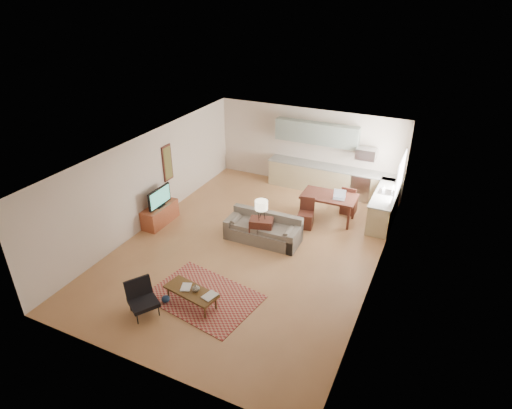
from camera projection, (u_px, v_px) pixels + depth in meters
The scene contains 25 objects.
room at pixel (251, 203), 10.94m from camera, with size 9.00×9.00×9.00m.
kitchen_counter_back at pixel (329, 179), 14.36m from camera, with size 4.26×0.64×0.92m, color tan, non-canonical shape.
kitchen_counter_right at pixel (384, 206), 12.65m from camera, with size 0.64×2.26×0.92m, color tan, non-canonical shape.
kitchen_range at pixel (362, 186), 13.95m from camera, with size 0.62×0.62×0.90m, color #A5A8AD.
kitchen_microwave at pixel (366, 154), 13.45m from camera, with size 0.62×0.40×0.35m, color #A5A8AD.
upper_cabinets at pixel (317, 133), 14.01m from camera, with size 2.80×0.34×0.70m, color gray.
window_right at pixel (400, 174), 12.03m from camera, with size 0.02×1.40×1.05m, color white.
wall_art_left at pixel (168, 163), 12.78m from camera, with size 0.06×0.42×1.10m, color olive, non-canonical shape.
triptych at pixel (306, 136), 14.37m from camera, with size 1.70×0.04×0.50m, color beige, non-canonical shape.
rug at pixel (204, 297), 9.72m from camera, with size 2.39×1.65×0.02m, color maroon.
sofa at pixel (263, 228), 11.70m from camera, with size 2.14×0.93×0.74m, color #696055, non-canonical shape.
coffee_table at pixel (192, 297), 9.44m from camera, with size 1.25×0.50×0.38m, color #472F13, non-canonical shape.
book_a at pixel (181, 287), 9.44m from camera, with size 0.31×0.35×0.03m, color maroon.
book_b at pixel (206, 294), 9.24m from camera, with size 0.32×0.38×0.02m, color navy.
vase at pixel (196, 288), 9.30m from camera, with size 0.19×0.19×0.18m, color black.
armchair at pixel (143, 300), 9.08m from camera, with size 0.66×0.66×0.75m, color black, non-canonical shape.
tv_credenza at pixel (160, 214), 12.58m from camera, with size 0.48×1.24×0.57m, color brown, non-canonical shape.
tv at pixel (159, 197), 12.29m from camera, with size 0.10×0.96×0.57m, color black, non-canonical shape.
console_table at pixel (261, 231), 11.62m from camera, with size 0.61×0.41×0.72m, color #3E1B14, non-canonical shape.
table_lamp at pixel (261, 210), 11.32m from camera, with size 0.35×0.35×0.57m, color beige, non-canonical shape.
dining_table at pixel (328, 208), 12.71m from camera, with size 1.59×0.91×0.80m, color #3E1B14, non-canonical shape.
dining_chair_near at pixel (306, 213), 12.30m from camera, with size 0.42×0.44×0.89m, color #3E1B14, non-canonical shape.
dining_chair_far at pixel (350, 199), 13.07m from camera, with size 0.44×0.46×0.92m, color #3E1B14, non-canonical shape.
laptop at pixel (339, 195), 12.26m from camera, with size 0.34×0.25×0.25m, color #A5A8AD, non-canonical shape.
soap_bottle at pixel (384, 188), 12.47m from camera, with size 0.10×0.10×0.19m, color beige.
Camera 1 is at (4.26, -8.73, 6.39)m, focal length 30.00 mm.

